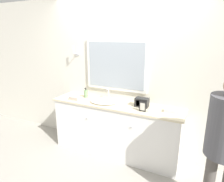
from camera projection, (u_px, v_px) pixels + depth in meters
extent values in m
plane|color=#9E998E|center=(108.00, 161.00, 3.16)|extent=(14.00, 14.00, 0.00)
cube|color=silver|center=(123.00, 76.00, 3.30)|extent=(8.00, 0.06, 2.55)
cube|color=white|center=(116.00, 65.00, 3.25)|extent=(1.07, 0.04, 0.83)
cube|color=#9EA8B2|center=(116.00, 66.00, 3.24)|extent=(0.98, 0.01, 0.74)
cylinder|color=silver|center=(77.00, 53.00, 3.53)|extent=(0.09, 0.01, 0.09)
cylinder|color=silver|center=(76.00, 53.00, 3.49)|extent=(0.02, 0.10, 0.02)
cylinder|color=white|center=(74.00, 50.00, 3.43)|extent=(0.02, 0.02, 0.14)
cube|color=white|center=(115.00, 130.00, 3.29)|extent=(2.07, 0.48, 0.85)
cube|color=beige|center=(116.00, 104.00, 3.17)|extent=(2.13, 0.51, 0.03)
sphere|color=silver|center=(87.00, 118.00, 3.16)|extent=(0.02, 0.02, 0.02)
sphere|color=silver|center=(132.00, 127.00, 2.85)|extent=(0.02, 0.02, 0.02)
ellipsoid|color=silver|center=(103.00, 101.00, 3.22)|extent=(0.44, 0.34, 0.03)
cylinder|color=silver|center=(108.00, 98.00, 3.39)|extent=(0.06, 0.06, 0.03)
cylinder|color=silver|center=(108.00, 93.00, 3.36)|extent=(0.02, 0.02, 0.15)
cylinder|color=silver|center=(107.00, 89.00, 3.31)|extent=(0.02, 0.07, 0.02)
cylinder|color=white|center=(105.00, 97.00, 3.41)|extent=(0.06, 0.02, 0.02)
cylinder|color=white|center=(112.00, 98.00, 3.35)|extent=(0.05, 0.02, 0.02)
cylinder|color=#709966|center=(86.00, 94.00, 3.46)|extent=(0.07, 0.07, 0.13)
cylinder|color=black|center=(86.00, 89.00, 3.43)|extent=(0.02, 0.02, 0.04)
cube|color=black|center=(85.00, 88.00, 3.42)|extent=(0.02, 0.03, 0.01)
cube|color=black|center=(142.00, 102.00, 3.01)|extent=(0.20, 0.13, 0.14)
cube|color=black|center=(141.00, 104.00, 2.96)|extent=(0.14, 0.01, 0.09)
cube|color=black|center=(143.00, 107.00, 2.82)|extent=(0.09, 0.01, 0.15)
cube|color=beige|center=(142.00, 107.00, 2.81)|extent=(0.07, 0.00, 0.11)
cube|color=silver|center=(172.00, 111.00, 2.80)|extent=(0.19, 0.11, 0.05)
cube|color=#B7A899|center=(75.00, 98.00, 3.34)|extent=(0.17, 0.11, 0.05)
cube|color=#ADADB2|center=(154.00, 111.00, 2.84)|extent=(0.17, 0.09, 0.01)
cylinder|color=#514C47|center=(209.00, 182.00, 2.21)|extent=(0.12, 0.12, 0.73)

